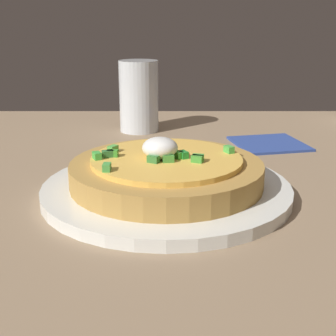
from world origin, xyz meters
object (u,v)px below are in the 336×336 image
Objects in this scene: plate at (168,189)px; napkin at (270,144)px; pizza at (168,171)px; cup_near at (140,99)px.

plate reaches higher than napkin.
pizza is at bearing -161.16° from plate.
cup_near reaches higher than napkin.
cup_near reaches higher than pizza.
plate is 33.87cm from cup_near.
pizza is 2.06× the size of napkin.
plate is 28.44cm from napkin.
cup_near is 24.92cm from napkin.
pizza is (-0.03, -0.01, 2.33)cm from plate.
plate is 2.33cm from pizza.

